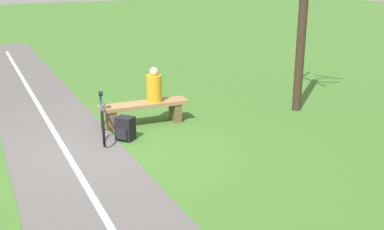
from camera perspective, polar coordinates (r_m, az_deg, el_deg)
name	(u,v)px	position (r m, az deg, el deg)	size (l,w,h in m)	color
ground_plane	(97,148)	(8.80, -11.64, -4.06)	(80.00, 80.00, 0.00)	#3D6B28
bench	(144,109)	(9.87, -5.97, 0.72)	(1.96, 0.68, 0.49)	#937047
person_seated	(154,87)	(9.82, -4.71, 3.49)	(0.37, 0.37, 0.74)	orange
bicycle	(102,119)	(9.30, -11.06, -0.46)	(0.59, 1.63, 0.86)	black
backpack	(125,129)	(9.05, -8.28, -1.69)	(0.40, 0.42, 0.47)	black
tree_by_path	(304,0)	(10.79, 13.73, 13.72)	(1.28, 1.31, 5.50)	#38281E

